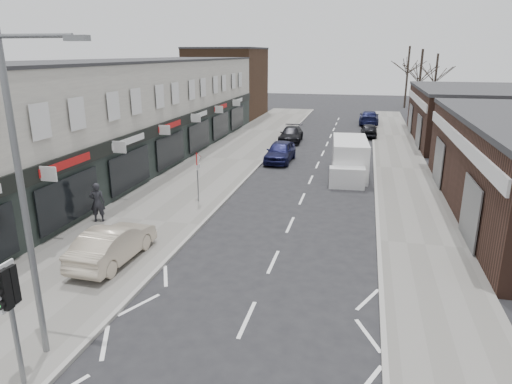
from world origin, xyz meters
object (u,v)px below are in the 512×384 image
Objects in this scene: street_lamp at (27,186)px; parked_car_right_a at (349,161)px; pedestrian at (97,202)px; parked_car_left_b at (291,134)px; parked_car_right_b at (369,130)px; traffic_light at (8,297)px; white_van at (349,159)px; parked_car_right_c at (369,117)px; warning_sign at (198,162)px; parked_car_left_a at (280,152)px; sedan_on_pavement at (113,244)px.

street_lamp is 1.81× the size of parked_car_right_a.
pedestrian is 0.40× the size of parked_car_left_b.
parked_car_right_b is at bearing -135.25° from pedestrian.
street_lamp is 31.28m from parked_car_left_b.
traffic_light is 0.51× the size of white_van.
street_lamp is at bearing 77.80° from parked_car_right_a.
street_lamp is 10.45m from pedestrian.
traffic_light is 0.68× the size of parked_car_left_b.
parked_car_right_c is (0.00, 8.33, 0.10)m from parked_car_right_b.
traffic_light reaches higher than parked_car_right_c.
warning_sign is at bearing 54.35° from parked_car_right_a.
parked_car_right_b is at bearing 77.71° from traffic_light.
traffic_light reaches higher than parked_car_left_a.
parked_car_left_a is at bearing -88.76° from parked_car_left_b.
parked_car_left_b is at bearing 31.07° from parked_car_right_b.
warning_sign is 0.59× the size of parked_car_left_b.
traffic_light is 22.51m from white_van.
traffic_light reaches higher than pedestrian.
warning_sign is (-0.76, 14.02, -0.21)m from traffic_light.
parked_car_left_a is (2.40, 10.40, -1.45)m from warning_sign.
parked_car_right_b is at bearing 90.52° from parked_car_right_c.
sedan_on_pavement is at bearing -94.59° from warning_sign.
warning_sign is 10.77m from parked_car_left_a.
pedestrian is (-10.88, -11.33, -0.06)m from white_van.
sedan_on_pavement is at bearing 103.17° from street_lamp.
parked_car_left_a reaches higher than sedan_on_pavement.
parked_car_left_b is (1.95, 18.20, -1.54)m from warning_sign.
warning_sign is 0.61× the size of parked_car_left_a.
warning_sign is 10.56m from white_van.
street_lamp reaches higher than parked_car_left_a.
parked_car_left_b is 7.83m from parked_car_right_b.
pedestrian is 22.74m from parked_car_left_b.
parked_car_right_c is (7.90, 44.58, -1.67)m from traffic_light.
parked_car_left_b is 11.14m from parked_car_right_a.
traffic_light is 0.75× the size of sedan_on_pavement.
parked_car_right_b is at bearing 63.46° from parked_car_left_a.
pedestrian is at bearing 65.12° from parked_car_right_b.
parked_car_left_a is at bearing 62.16° from parked_car_right_b.
sedan_on_pavement is at bearing 72.74° from parked_car_right_b.
parked_car_left_b is (-5.45, 10.75, -0.44)m from white_van.
street_lamp is at bearing 80.03° from parked_car_right_c.
sedan_on_pavement is at bearing -98.17° from parked_car_left_a.
warning_sign is 0.61× the size of parked_car_right_a.
sedan_on_pavement is (-1.24, 5.29, -3.82)m from street_lamp.
sedan_on_pavement is at bearing 107.99° from pedestrian.
parked_car_left_b is (1.32, 31.00, -3.96)m from street_lamp.
sedan_on_pavement reaches higher than parked_car_right_c.
white_van is at bearing 45.18° from warning_sign.
warning_sign is 18.37m from parked_car_left_b.
warning_sign is 1.47× the size of pedestrian.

